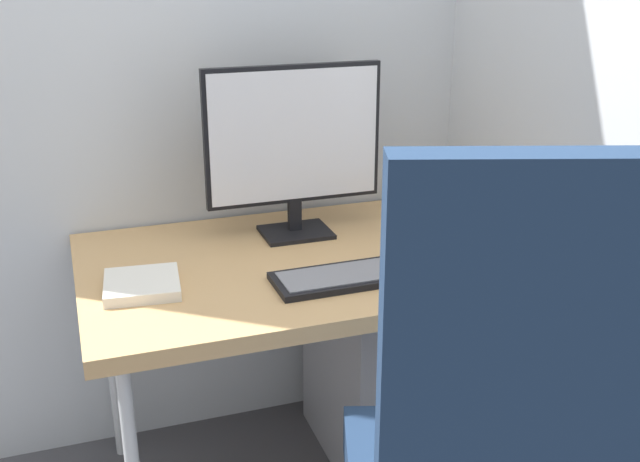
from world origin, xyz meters
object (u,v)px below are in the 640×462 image
at_px(notebook, 142,285).
at_px(mouse, 495,263).
at_px(filing_cabinet, 396,361).
at_px(pen_holder, 430,206).
at_px(keyboard, 355,275).
at_px(monitor, 294,142).

bearing_deg(notebook, mouse, -4.94).
relative_size(filing_cabinet, pen_holder, 3.49).
distance_m(keyboard, notebook, 0.53).
bearing_deg(pen_holder, keyboard, -138.40).
relative_size(keyboard, notebook, 2.26).
bearing_deg(notebook, monitor, 34.04).
distance_m(pen_holder, notebook, 0.92).
relative_size(mouse, notebook, 0.53).
height_order(filing_cabinet, monitor, monitor).
bearing_deg(monitor, pen_holder, -3.71).
height_order(monitor, mouse, monitor).
bearing_deg(keyboard, pen_holder, 41.60).
distance_m(filing_cabinet, keyboard, 0.54).
height_order(mouse, notebook, mouse).
bearing_deg(pen_holder, notebook, -165.77).
relative_size(filing_cabinet, mouse, 6.21).
bearing_deg(filing_cabinet, keyboard, -134.81).
height_order(keyboard, notebook, notebook).
xyz_separation_m(monitor, mouse, (0.41, -0.42, -0.26)).
xyz_separation_m(pen_holder, notebook, (-0.89, -0.23, -0.03)).
bearing_deg(filing_cabinet, notebook, -170.07).
height_order(filing_cabinet, mouse, mouse).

